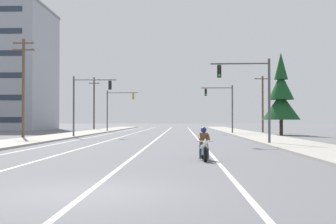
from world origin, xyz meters
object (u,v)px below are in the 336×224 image
(traffic_signal_mid_left, at_px, (116,104))
(traffic_signal_mid_right, at_px, (223,102))
(motorcycle_with_rider, at_px, (204,147))
(utility_pole_left_near, at_px, (23,85))
(traffic_signal_near_left, at_px, (86,97))
(utility_pole_left_far, at_px, (94,102))
(conifer_tree_right_verge_far, at_px, (281,97))
(utility_pole_right_far, at_px, (263,103))
(traffic_signal_near_right, at_px, (252,88))

(traffic_signal_mid_left, bearing_deg, traffic_signal_mid_right, -32.17)
(motorcycle_with_rider, distance_m, utility_pole_left_near, 27.72)
(traffic_signal_mid_right, bearing_deg, traffic_signal_near_left, -141.88)
(traffic_signal_mid_right, height_order, utility_pole_left_far, utility_pole_left_far)
(traffic_signal_mid_left, bearing_deg, traffic_signal_near_left, -89.76)
(motorcycle_with_rider, height_order, utility_pole_left_far, utility_pole_left_far)
(traffic_signal_near_left, xyz_separation_m, conifer_tree_right_verge_far, (21.36, 7.47, 0.36))
(traffic_signal_mid_right, distance_m, utility_pole_right_far, 9.88)
(utility_pole_left_near, xyz_separation_m, conifer_tree_right_verge_far, (26.76, 10.36, -0.68))
(utility_pole_right_far, height_order, conifer_tree_right_verge_far, conifer_tree_right_verge_far)
(motorcycle_with_rider, relative_size, traffic_signal_near_left, 0.35)
(utility_pole_right_far, xyz_separation_m, utility_pole_left_far, (-27.19, 13.99, 0.76))
(traffic_signal_mid_right, height_order, utility_pole_left_near, utility_pole_left_near)
(motorcycle_with_rider, bearing_deg, utility_pole_right_far, 76.42)
(traffic_signal_near_right, xyz_separation_m, utility_pole_left_far, (-20.61, 45.89, 0.97))
(motorcycle_with_rider, relative_size, utility_pole_right_far, 0.27)
(traffic_signal_near_left, bearing_deg, conifer_tree_right_verge_far, 19.28)
(traffic_signal_near_left, height_order, conifer_tree_right_verge_far, conifer_tree_right_verge_far)
(traffic_signal_near_left, distance_m, utility_pole_left_near, 6.21)
(traffic_signal_mid_left, height_order, utility_pole_left_far, utility_pole_left_far)
(traffic_signal_mid_right, distance_m, traffic_signal_mid_left, 17.88)
(traffic_signal_mid_right, relative_size, utility_pole_left_near, 0.65)
(traffic_signal_mid_left, distance_m, utility_pole_left_near, 24.80)
(utility_pole_left_near, height_order, utility_pole_left_far, utility_pole_left_near)
(traffic_signal_near_left, bearing_deg, utility_pole_right_far, 42.15)
(traffic_signal_near_left, xyz_separation_m, traffic_signal_mid_left, (-0.09, 21.32, 0.02))
(traffic_signal_near_left, distance_m, traffic_signal_mid_left, 21.32)
(traffic_signal_near_left, distance_m, utility_pole_left_far, 33.87)
(traffic_signal_near_right, height_order, utility_pole_right_far, utility_pole_right_far)
(motorcycle_with_rider, distance_m, traffic_signal_mid_right, 37.23)
(motorcycle_with_rider, bearing_deg, utility_pole_left_near, 126.01)
(traffic_signal_near_right, height_order, utility_pole_left_near, utility_pole_left_near)
(motorcycle_with_rider, relative_size, conifer_tree_right_verge_far, 0.23)
(traffic_signal_mid_right, bearing_deg, utility_pole_left_far, 134.04)
(utility_pole_left_far, distance_m, conifer_tree_right_verge_far, 37.52)
(conifer_tree_right_verge_far, bearing_deg, utility_pole_left_far, 136.37)
(traffic_signal_mid_left, relative_size, conifer_tree_right_verge_far, 0.64)
(motorcycle_with_rider, bearing_deg, traffic_signal_near_left, 113.12)
(utility_pole_left_near, bearing_deg, utility_pole_right_far, 39.71)
(utility_pole_right_far, distance_m, conifer_tree_right_verge_far, 11.90)
(traffic_signal_near_left, relative_size, utility_pole_left_far, 0.66)
(utility_pole_left_far, bearing_deg, conifer_tree_right_verge_far, -43.63)
(utility_pole_right_far, bearing_deg, traffic_signal_mid_right, -130.01)
(traffic_signal_mid_left, relative_size, utility_pole_left_near, 0.65)
(motorcycle_with_rider, xyz_separation_m, traffic_signal_mid_right, (4.37, 36.81, 3.46))
(conifer_tree_right_verge_far, bearing_deg, utility_pole_right_far, 89.81)
(utility_pole_right_far, bearing_deg, utility_pole_left_near, -140.29)
(traffic_signal_near_right, height_order, traffic_signal_near_left, same)
(utility_pole_left_near, bearing_deg, motorcycle_with_rider, -53.99)
(utility_pole_right_far, bearing_deg, traffic_signal_near_right, -101.67)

